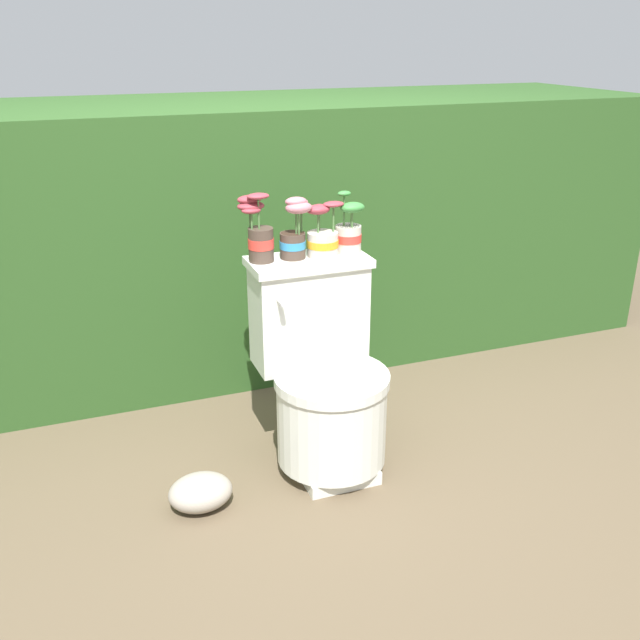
{
  "coord_description": "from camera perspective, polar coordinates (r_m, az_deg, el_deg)",
  "views": [
    {
      "loc": [
        -0.73,
        -2.09,
        1.51
      ],
      "look_at": [
        0.1,
        0.11,
        0.55
      ],
      "focal_mm": 40.0,
      "sensor_mm": 36.0,
      "label": 1
    }
  ],
  "objects": [
    {
      "name": "potted_plant_midright",
      "position": [
        2.62,
        2.31,
        7.06
      ],
      "size": [
        0.1,
        0.11,
        0.23
      ],
      "color": "beige",
      "rests_on": "toilet"
    },
    {
      "name": "garden_stone",
      "position": [
        2.51,
        -9.54,
        -13.43
      ],
      "size": [
        0.22,
        0.17,
        0.12
      ],
      "color": "#9E9384",
      "rests_on": "ground"
    },
    {
      "name": "potted_plant_left",
      "position": [
        2.52,
        -4.95,
        7.01
      ],
      "size": [
        0.12,
        0.1,
        0.25
      ],
      "color": "#47382D",
      "rests_on": "toilet"
    },
    {
      "name": "potted_plant_midleft",
      "position": [
        2.55,
        -2.08,
        6.94
      ],
      "size": [
        0.11,
        0.11,
        0.23
      ],
      "color": "#47382D",
      "rests_on": "toilet"
    },
    {
      "name": "ground_plane",
      "position": [
        2.68,
        -1.1,
        -12.07
      ],
      "size": [
        12.0,
        12.0,
        0.0
      ],
      "primitive_type": "plane",
      "color": "brown"
    },
    {
      "name": "potted_plant_middle",
      "position": [
        2.58,
        0.21,
        6.67
      ],
      "size": [
        0.14,
        0.12,
        0.2
      ],
      "color": "beige",
      "rests_on": "toilet"
    },
    {
      "name": "toilet",
      "position": [
        2.6,
        0.24,
        -4.71
      ],
      "size": [
        0.44,
        0.55,
        0.75
      ],
      "color": "silver",
      "rests_on": "ground"
    },
    {
      "name": "hedge_backdrop",
      "position": [
        3.49,
        -7.87,
        7.01
      ],
      "size": [
        4.22,
        1.03,
        1.21
      ],
      "color": "#284C1E",
      "rests_on": "ground"
    }
  ]
}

